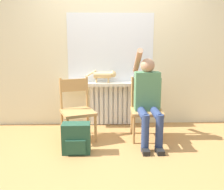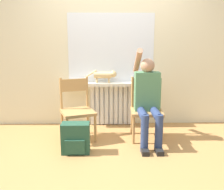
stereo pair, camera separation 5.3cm
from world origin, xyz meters
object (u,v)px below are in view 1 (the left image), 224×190
(person, at_px, (148,97))
(cat, at_px, (105,75))
(chair_right, at_px, (146,108))
(backpack, at_px, (76,139))
(chair_left, at_px, (77,109))

(person, bearing_deg, cat, 130.70)
(cat, bearing_deg, chair_right, -43.14)
(person, xyz_separation_m, backpack, (-0.96, -0.37, -0.44))
(chair_right, height_order, backpack, chair_right)
(chair_left, bearing_deg, backpack, -106.20)
(chair_right, xyz_separation_m, person, (-0.00, -0.13, 0.19))
(person, height_order, cat, person)
(cat, bearing_deg, person, -49.30)
(chair_right, relative_size, cat, 1.77)
(cat, bearing_deg, backpack, -109.74)
(chair_right, distance_m, person, 0.23)
(person, xyz_separation_m, cat, (-0.58, 0.68, 0.22))
(chair_right, height_order, cat, cat)
(person, distance_m, cat, 0.92)
(chair_left, height_order, backpack, chair_left)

